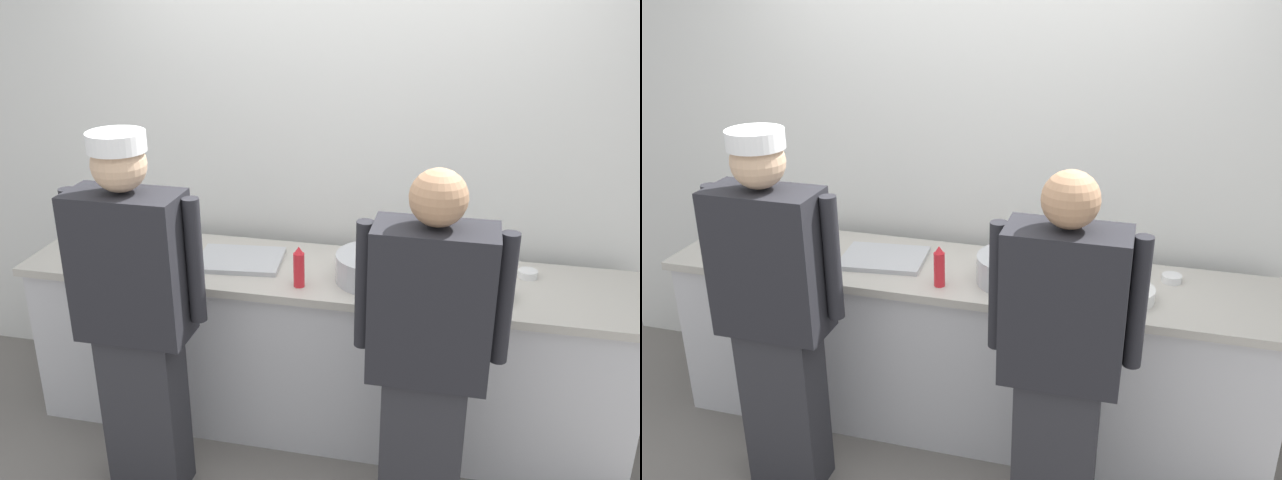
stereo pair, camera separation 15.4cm
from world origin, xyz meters
TOP-DOWN VIEW (x-y plane):
  - ground_plane at (0.00, 0.00)m, footprint 9.00×9.00m
  - wall_back at (0.00, 0.79)m, footprint 4.72×0.10m
  - prep_counter at (0.00, 0.34)m, footprint 3.01×0.64m
  - chef_near_left at (-0.68, -0.30)m, footprint 0.61×0.24m
  - chef_center at (0.56, -0.31)m, footprint 0.60×0.24m
  - plate_stack_front at (-0.95, 0.41)m, footprint 0.24×0.24m
  - plate_stack_rear at (0.77, 0.23)m, footprint 0.25×0.25m
  - mixing_bowl_steel at (0.25, 0.28)m, footprint 0.36×0.36m
  - sheet_tray at (-0.43, 0.35)m, footprint 0.45×0.36m
  - squeeze_bottle_primary at (-0.08, 0.15)m, footprint 0.05×0.05m
  - ramekin_red_sauce at (-0.78, 0.20)m, footprint 0.08×0.08m
  - ramekin_green_sauce at (0.96, 0.48)m, footprint 0.09×0.09m
  - deli_cup at (0.53, 0.17)m, footprint 0.09×0.09m

SIDE VIEW (x-z plane):
  - ground_plane at x=0.00m, z-range 0.00..0.00m
  - prep_counter at x=0.00m, z-range 0.00..0.89m
  - chef_center at x=0.56m, z-range 0.05..1.68m
  - sheet_tray at x=-0.43m, z-range 0.88..0.91m
  - ramekin_green_sauce at x=0.96m, z-range 0.89..0.92m
  - chef_near_left at x=-0.68m, z-range 0.06..1.75m
  - ramekin_red_sauce at x=-0.78m, z-range 0.89..0.93m
  - plate_stack_front at x=-0.95m, z-range 0.88..0.93m
  - plate_stack_rear at x=0.77m, z-range 0.88..0.94m
  - deli_cup at x=0.53m, z-range 0.88..0.97m
  - mixing_bowl_steel at x=0.25m, z-range 0.88..1.02m
  - squeeze_bottle_primary at x=-0.08m, z-range 0.88..1.08m
  - wall_back at x=0.00m, z-range 0.00..2.79m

